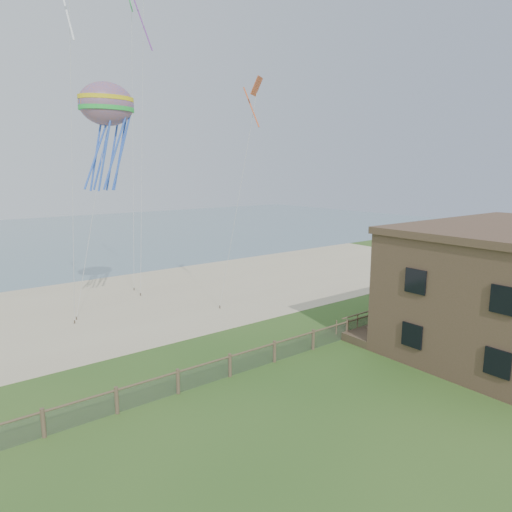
{
  "coord_description": "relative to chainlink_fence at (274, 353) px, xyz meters",
  "views": [
    {
      "loc": [
        -15.4,
        -12.35,
        10.51
      ],
      "look_at": [
        0.24,
        8.0,
        5.71
      ],
      "focal_mm": 32.0,
      "sensor_mm": 36.0,
      "label": 1
    }
  ],
  "objects": [
    {
      "name": "ground",
      "position": [
        0.0,
        -6.0,
        -0.55
      ],
      "size": [
        160.0,
        160.0,
        0.0
      ],
      "primitive_type": "plane",
      "color": "#29511B",
      "rests_on": "ground"
    },
    {
      "name": "sand_beach",
      "position": [
        0.0,
        16.0,
        -0.55
      ],
      "size": [
        72.0,
        20.0,
        0.02
      ],
      "primitive_type": "cube",
      "color": "#C1AF8B",
      "rests_on": "ground"
    },
    {
      "name": "ocean",
      "position": [
        0.0,
        60.0,
        -0.55
      ],
      "size": [
        160.0,
        68.0,
        0.02
      ],
      "primitive_type": "cube",
      "color": "slate",
      "rests_on": "ground"
    },
    {
      "name": "chainlink_fence",
      "position": [
        0.0,
        0.0,
        0.0
      ],
      "size": [
        36.2,
        0.2,
        1.25
      ],
      "primitive_type": null,
      "color": "brown",
      "rests_on": "ground"
    },
    {
      "name": "motel_deck",
      "position": [
        13.0,
        -1.0,
        -0.3
      ],
      "size": [
        15.0,
        2.0,
        0.5
      ],
      "primitive_type": "cube",
      "color": "brown",
      "rests_on": "ground"
    },
    {
      "name": "picnic_table",
      "position": [
        7.77,
        -1.0,
        -0.2
      ],
      "size": [
        1.71,
        1.34,
        0.69
      ],
      "primitive_type": null,
      "rotation": [
        0.0,
        0.0,
        0.06
      ],
      "color": "brown",
      "rests_on": "ground"
    },
    {
      "name": "octopus_kite",
      "position": [
        -4.56,
        11.29,
        12.26
      ],
      "size": [
        4.03,
        3.27,
        7.27
      ],
      "primitive_type": null,
      "rotation": [
        0.0,
        0.0,
        0.24
      ],
      "color": "orange"
    },
    {
      "name": "kite_white",
      "position": [
        -6.93,
        9.52,
        19.07
      ],
      "size": [
        1.92,
        2.09,
        2.84
      ],
      "primitive_type": null,
      "rotation": [
        0.44,
        0.0,
        0.63
      ],
      "color": "white"
    },
    {
      "name": "kite_purple",
      "position": [
        -0.72,
        13.49,
        21.11
      ],
      "size": [
        2.55,
        2.15,
        3.71
      ],
      "primitive_type": null,
      "rotation": [
        0.44,
        0.0,
        1.08
      ],
      "color": "#7C2D93"
    },
    {
      "name": "kite_red",
      "position": [
        3.61,
        6.31,
        14.64
      ],
      "size": [
        2.04,
        2.18,
        2.77
      ],
      "primitive_type": null,
      "rotation": [
        0.44,
        0.0,
        0.6
      ],
      "color": "#D05224"
    }
  ]
}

